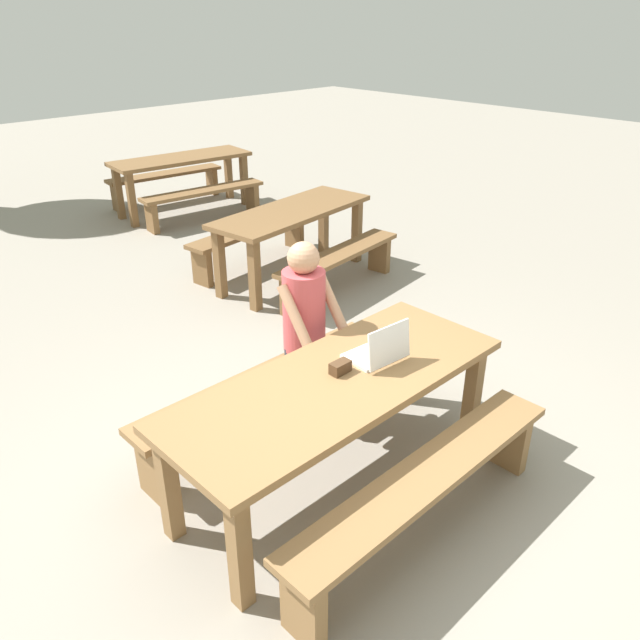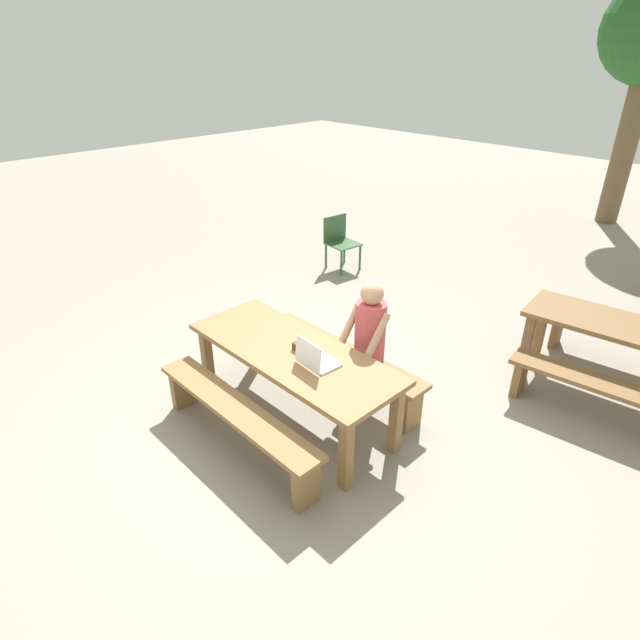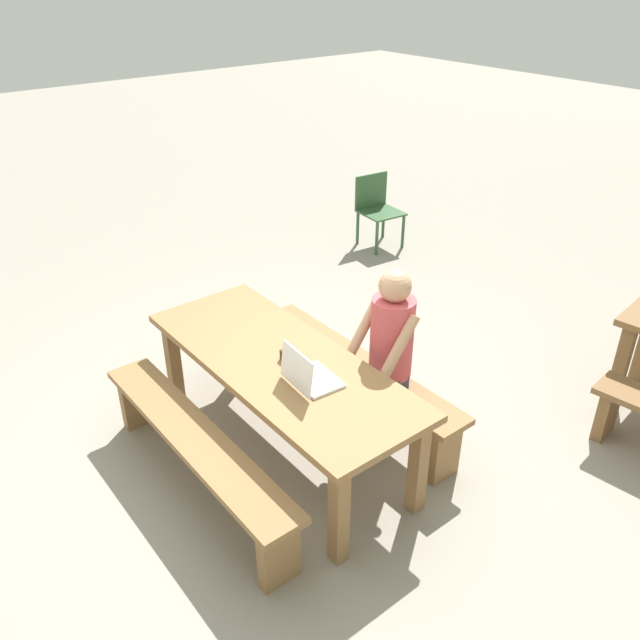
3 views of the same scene
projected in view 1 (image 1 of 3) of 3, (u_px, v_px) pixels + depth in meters
ground_plane at (336, 479)px, 3.91m from camera, size 30.00×30.00×0.00m
picnic_table_front at (338, 393)px, 3.62m from camera, size 2.14×0.82×0.74m
bench_near at (425, 488)px, 3.32m from camera, size 1.97×0.30×0.46m
bench_far at (267, 390)px, 4.17m from camera, size 1.97×0.30×0.46m
laptop at (379, 351)px, 3.73m from camera, size 0.35×0.30×0.26m
small_pouch at (340, 367)px, 3.61m from camera, size 0.13×0.07×0.07m
person_seated at (308, 320)px, 4.18m from camera, size 0.40×0.40×1.31m
picnic_table_mid at (182, 166)px, 8.70m from camera, size 1.99×0.86×0.78m
bench_mid_south at (204, 197)px, 8.42m from camera, size 1.76×0.49×0.44m
bench_mid_north at (166, 180)px, 9.26m from camera, size 1.76×0.49×0.44m
picnic_table_rear at (292, 221)px, 6.51m from camera, size 1.94×0.92×0.77m
bench_rear_south at (339, 262)px, 6.31m from camera, size 1.71×0.52×0.44m
bench_rear_north at (251, 237)px, 7.00m from camera, size 1.71×0.52×0.44m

